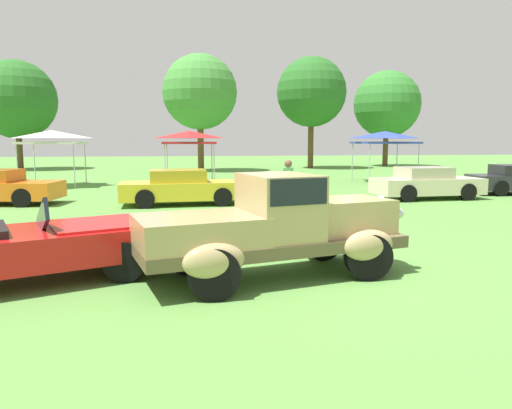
% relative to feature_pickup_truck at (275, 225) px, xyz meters
% --- Properties ---
extents(ground_plane, '(120.00, 120.00, 0.00)m').
position_rel_feature_pickup_truck_xyz_m(ground_plane, '(0.76, 0.27, -0.87)').
color(ground_plane, '#568C3D').
extents(feature_pickup_truck, '(4.61, 2.65, 1.70)m').
position_rel_feature_pickup_truck_xyz_m(feature_pickup_truck, '(0.00, 0.00, 0.00)').
color(feature_pickup_truck, brown).
rests_on(feature_pickup_truck, ground_plane).
extents(neighbor_convertible, '(4.62, 3.23, 1.40)m').
position_rel_feature_pickup_truck_xyz_m(neighbor_convertible, '(-3.83, 0.29, -0.29)').
color(neighbor_convertible, red).
rests_on(neighbor_convertible, ground_plane).
extents(show_car_yellow, '(4.41, 1.99, 1.22)m').
position_rel_feature_pickup_truck_xyz_m(show_car_yellow, '(-1.64, 9.31, -0.27)').
color(show_car_yellow, yellow).
rests_on(show_car_yellow, ground_plane).
extents(show_car_cream, '(4.15, 1.93, 1.22)m').
position_rel_feature_pickup_truck_xyz_m(show_car_cream, '(7.62, 9.69, -0.27)').
color(show_car_cream, beige).
rests_on(show_car_cream, ground_plane).
extents(spectator_near_truck, '(0.35, 0.45, 1.69)m').
position_rel_feature_pickup_truck_xyz_m(spectator_near_truck, '(1.42, 5.84, 0.05)').
color(spectator_near_truck, '#383838').
rests_on(spectator_near_truck, ground_plane).
extents(canopy_tent_left_field, '(2.77, 2.77, 2.71)m').
position_rel_feature_pickup_truck_xyz_m(canopy_tent_left_field, '(-7.92, 16.93, 1.55)').
color(canopy_tent_left_field, '#B7B7BC').
rests_on(canopy_tent_left_field, ground_plane).
extents(canopy_tent_center_field, '(2.64, 2.64, 2.71)m').
position_rel_feature_pickup_truck_xyz_m(canopy_tent_center_field, '(-1.36, 17.23, 1.55)').
color(canopy_tent_center_field, '#B7B7BC').
rests_on(canopy_tent_center_field, ground_plane).
extents(canopy_tent_right_field, '(2.90, 2.90, 2.71)m').
position_rel_feature_pickup_truck_xyz_m(canopy_tent_right_field, '(8.94, 17.04, 1.56)').
color(canopy_tent_right_field, '#B7B7BC').
rests_on(canopy_tent_right_field, ground_plane).
extents(treeline_far_left, '(5.87, 5.87, 8.19)m').
position_rel_feature_pickup_truck_xyz_m(treeline_far_left, '(-14.19, 31.44, 4.38)').
color(treeline_far_left, brown).
rests_on(treeline_far_left, ground_plane).
extents(treeline_mid_left, '(5.34, 5.34, 8.31)m').
position_rel_feature_pickup_truck_xyz_m(treeline_mid_left, '(-0.54, 27.80, 4.76)').
color(treeline_mid_left, brown).
rests_on(treeline_mid_left, ground_plane).
extents(treeline_center, '(5.45, 5.45, 8.69)m').
position_rel_feature_pickup_truck_xyz_m(treeline_center, '(8.20, 30.02, 5.08)').
color(treeline_center, brown).
rests_on(treeline_center, ground_plane).
extents(treeline_mid_right, '(5.58, 5.58, 8.02)m').
position_rel_feature_pickup_truck_xyz_m(treeline_mid_right, '(15.25, 31.96, 4.35)').
color(treeline_mid_right, brown).
rests_on(treeline_mid_right, ground_plane).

